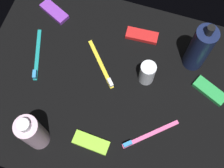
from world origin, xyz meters
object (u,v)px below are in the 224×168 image
bodywash_bottle (33,133)px  snack_bar_lime (91,143)px  toothbrush_yellow (102,66)px  snack_bar_green (210,91)px  lotion_bottle (200,48)px  deodorant_stick (147,73)px  snack_bar_purple (54,11)px  snack_bar_red (142,36)px  toothbrush_pink (147,135)px  toothbrush_teal (37,57)px

bodywash_bottle → snack_bar_lime: bodywash_bottle is taller
toothbrush_yellow → snack_bar_green: toothbrush_yellow is taller
lotion_bottle → deodorant_stick: (12.56, 10.12, -4.68)cm
toothbrush_yellow → snack_bar_purple: (21.86, -14.36, 0.14)cm
lotion_bottle → snack_bar_red: size_ratio=1.96×
snack_bar_purple → snack_bar_lime: 46.38cm
lotion_bottle → snack_bar_lime: (22.17, 34.32, -8.25)cm
snack_bar_red → toothbrush_yellow: bearing=54.3°
toothbrush_pink → snack_bar_lime: 16.37cm
toothbrush_pink → snack_bar_purple: size_ratio=1.37×
snack_bar_purple → snack_bar_lime: bearing=150.1°
snack_bar_green → snack_bar_red: same height
lotion_bottle → bodywash_bottle: 52.73cm
toothbrush_pink → snack_bar_green: (-14.51, -18.97, 0.14)cm
toothbrush_teal → toothbrush_yellow: size_ratio=1.23×
deodorant_stick → snack_bar_lime: bearing=68.3°
snack_bar_purple → snack_bar_lime: (-26.42, 38.12, 0.00)cm
toothbrush_yellow → snack_bar_lime: toothbrush_yellow is taller
toothbrush_pink → toothbrush_teal: bearing=-18.7°
deodorant_stick → toothbrush_pink: deodorant_stick is taller
snack_bar_purple → snack_bar_red: same height
snack_bar_green → snack_bar_red: (24.92, -12.27, 0.00)cm
bodywash_bottle → toothbrush_pink: (-29.51, -10.32, -7.60)cm
toothbrush_yellow → snack_bar_lime: (-4.56, 23.76, 0.14)cm
deodorant_stick → snack_bar_green: size_ratio=0.83×
snack_bar_green → bodywash_bottle: bearing=58.2°
deodorant_stick → toothbrush_yellow: 14.66cm
bodywash_bottle → snack_bar_lime: 16.81cm
lotion_bottle → snack_bar_green: bearing=130.4°
toothbrush_pink → snack_bar_red: 32.94cm
bodywash_bottle → deodorant_stick: bearing=-131.4°
lotion_bottle → snack_bar_lime: lotion_bottle is taller
toothbrush_pink → snack_bar_purple: bearing=-37.1°
toothbrush_yellow → snack_bar_green: size_ratio=1.37×
bodywash_bottle → snack_bar_lime: (-14.68, -3.39, -7.45)cm
toothbrush_teal → toothbrush_pink: size_ratio=1.23×
lotion_bottle → snack_bar_green: 13.79cm
snack_bar_lime → toothbrush_yellow: bearing=-76.1°
lotion_bottle → toothbrush_pink: bearing=75.0°
snack_bar_purple → deodorant_stick: bearing=-175.7°
deodorant_stick → bodywash_bottle: bearing=48.6°
lotion_bottle → snack_bar_green: size_ratio=1.96×
toothbrush_teal → toothbrush_yellow: 21.10cm
toothbrush_pink → snack_bar_green: bearing=-127.4°
toothbrush_pink → toothbrush_yellow: 25.67cm
deodorant_stick → toothbrush_yellow: deodorant_stick is taller
toothbrush_teal → toothbrush_pink: bearing=161.3°
bodywash_bottle → toothbrush_teal: size_ratio=1.03×
toothbrush_yellow → snack_bar_purple: toothbrush_yellow is taller
bodywash_bottle → toothbrush_pink: 32.17cm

